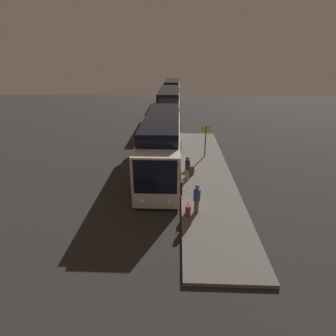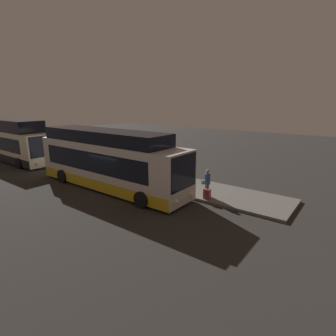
{
  "view_description": "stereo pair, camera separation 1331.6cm",
  "coord_description": "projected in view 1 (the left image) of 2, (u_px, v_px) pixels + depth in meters",
  "views": [
    {
      "loc": [
        17.12,
        1.34,
        7.8
      ],
      "look_at": [
        3.53,
        0.81,
        1.93
      ],
      "focal_mm": 28.0,
      "sensor_mm": 36.0,
      "label": 1
    },
    {
      "loc": [
        12.41,
        -10.94,
        5.69
      ],
      "look_at": [
        3.53,
        0.81,
        1.93
      ],
      "focal_mm": 28.0,
      "sensor_mm": 36.0,
      "label": 2
    }
  ],
  "objects": [
    {
      "name": "passenger_boarding",
      "position": [
        197.0,
        198.0,
        13.52
      ],
      "size": [
        0.59,
        0.43,
        1.63
      ],
      "rotation": [
        0.0,
        0.0,
        1.33
      ],
      "color": "#6B604C",
      "rests_on": "platform"
    },
    {
      "name": "platform",
      "position": [
        205.0,
        173.0,
        18.7
      ],
      "size": [
        20.0,
        3.52,
        0.16
      ],
      "color": "#605B56",
      "rests_on": "ground"
    },
    {
      "name": "bus_second",
      "position": [
        169.0,
        108.0,
        32.3
      ],
      "size": [
        11.97,
        2.87,
        4.02
      ],
      "color": "beige",
      "rests_on": "ground"
    },
    {
      "name": "passenger_waiting",
      "position": [
        187.0,
        167.0,
        17.09
      ],
      "size": [
        0.43,
        0.43,
        1.65
      ],
      "rotation": [
        0.0,
        0.0,
        2.04
      ],
      "color": "gray",
      "rests_on": "platform"
    },
    {
      "name": "ground",
      "position": [
        159.0,
        173.0,
        18.85
      ],
      "size": [
        80.0,
        80.0,
        0.0
      ],
      "primitive_type": "plane",
      "color": "#2B2826"
    },
    {
      "name": "suitcase",
      "position": [
        188.0,
        210.0,
        13.51
      ],
      "size": [
        0.39,
        0.26,
        0.82
      ],
      "color": "maroon",
      "rests_on": "platform"
    },
    {
      "name": "sign_post",
      "position": [
        206.0,
        136.0,
        20.83
      ],
      "size": [
        0.1,
        0.79,
        2.63
      ],
      "color": "#4C4C51",
      "rests_on": "platform"
    },
    {
      "name": "bus_lead",
      "position": [
        162.0,
        145.0,
        19.07
      ],
      "size": [
        12.02,
        2.87,
        3.88
      ],
      "color": "silver",
      "rests_on": "ground"
    },
    {
      "name": "trash_bin",
      "position": [
        191.0,
        170.0,
        18.16
      ],
      "size": [
        0.44,
        0.44,
        0.65
      ],
      "color": "#593319",
      "rests_on": "platform"
    },
    {
      "name": "bus_third",
      "position": [
        172.0,
        93.0,
        44.9
      ],
      "size": [
        10.79,
        2.84,
        3.95
      ],
      "color": "beige",
      "rests_on": "ground"
    }
  ]
}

